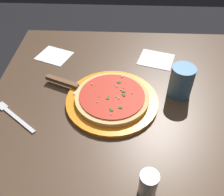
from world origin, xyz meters
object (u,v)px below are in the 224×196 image
object	(u,v)px
napkin_loose_left	(156,59)
parmesan_shaker	(148,184)
serving_plate	(112,101)
pizza_server	(72,85)
napkin_folded_right	(54,56)
cup_tall_drink	(181,81)
pizza	(112,97)
fork	(13,115)

from	to	relation	value
napkin_loose_left	parmesan_shaker	distance (m)	0.56
serving_plate	pizza_server	bearing A→B (deg)	-22.60
serving_plate	napkin_loose_left	distance (m)	0.30
pizza_server	napkin_folded_right	world-z (taller)	pizza_server
cup_tall_drink	napkin_folded_right	bearing A→B (deg)	-23.40
pizza	pizza_server	world-z (taller)	pizza
fork	serving_plate	bearing A→B (deg)	-166.22
cup_tall_drink	napkin_loose_left	distance (m)	0.21
napkin_loose_left	fork	xyz separation A→B (m)	(0.47, 0.33, 0.00)
pizza	fork	bearing A→B (deg)	13.78
pizza	parmesan_shaker	distance (m)	0.32
cup_tall_drink	fork	xyz separation A→B (m)	(0.53, 0.13, -0.05)
napkin_folded_right	napkin_loose_left	size ratio (longest dim) A/B	0.96
napkin_loose_left	pizza_server	bearing A→B (deg)	32.04
parmesan_shaker	pizza_server	bearing A→B (deg)	-56.46
cup_tall_drink	napkin_loose_left	xyz separation A→B (m)	(0.06, -0.20, -0.05)
pizza_server	fork	bearing A→B (deg)	39.04
serving_plate	napkin_loose_left	size ratio (longest dim) A/B	2.29
fork	pizza	bearing A→B (deg)	-166.22
serving_plate	cup_tall_drink	size ratio (longest dim) A/B	2.75
serving_plate	parmesan_shaker	world-z (taller)	parmesan_shaker
napkin_folded_right	fork	distance (m)	0.34
serving_plate	napkin_folded_right	xyz separation A→B (m)	(0.25, -0.26, -0.01)
pizza	serving_plate	bearing A→B (deg)	24.74
pizza_server	cup_tall_drink	xyz separation A→B (m)	(-0.37, 0.01, 0.04)
fork	parmesan_shaker	size ratio (longest dim) A/B	2.14
napkin_loose_left	fork	world-z (taller)	fork
serving_plate	parmesan_shaker	distance (m)	0.32
fork	parmesan_shaker	bearing A→B (deg)	150.62
serving_plate	cup_tall_drink	xyz separation A→B (m)	(-0.23, -0.05, 0.05)
pizza_server	fork	size ratio (longest dim) A/B	1.39
serving_plate	pizza	bearing A→B (deg)	-155.26
pizza_server	napkin_loose_left	xyz separation A→B (m)	(-0.31, -0.19, -0.02)
fork	parmesan_shaker	world-z (taller)	parmesan_shaker
pizza	pizza_server	distance (m)	0.15
pizza_server	fork	world-z (taller)	pizza_server
pizza_server	fork	xyz separation A→B (m)	(0.17, 0.13, -0.02)
cup_tall_drink	parmesan_shaker	size ratio (longest dim) A/B	1.49
cup_tall_drink	napkin_folded_right	distance (m)	0.52
cup_tall_drink	napkin_folded_right	size ratio (longest dim) A/B	0.87
cup_tall_drink	fork	size ratio (longest dim) A/B	0.70
serving_plate	napkin_loose_left	xyz separation A→B (m)	(-0.17, -0.25, -0.01)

